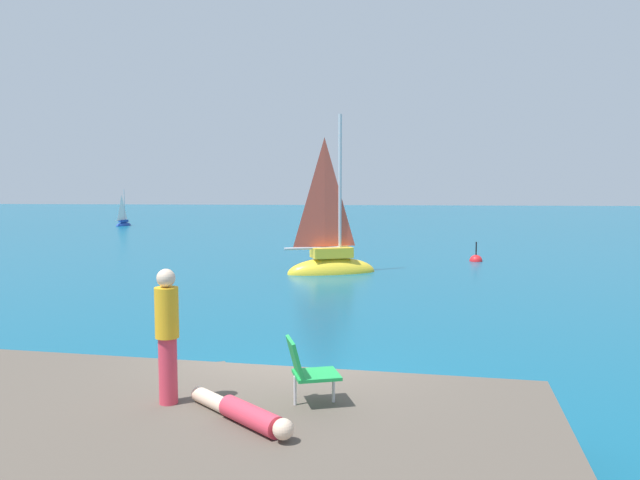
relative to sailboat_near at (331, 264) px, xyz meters
The scene contains 10 objects.
ground_plane 14.25m from the sailboat_near, 88.69° to the right, with size 160.00×160.00×0.00m, color #0F5675.
shore_ledge 17.03m from the sailboat_near, 91.54° to the right, with size 8.29×4.07×0.87m, color brown.
boulder_seaward 14.64m from the sailboat_near, 94.39° to the right, with size 0.71×0.56×0.39m, color brown.
boulder_inland 14.56m from the sailboat_near, 94.85° to the right, with size 1.57×1.25×0.86m, color #534B40.
sailboat_near is the anchor object (origin of this frame).
sailboat_far 29.45m from the sailboat_near, 126.75° to the left, with size 1.02×1.71×3.08m.
person_sunbather 17.25m from the sailboat_near, 89.41° to the right, with size 1.37×1.31×0.25m.
person_standing 16.76m from the sailboat_near, 92.92° to the right, with size 0.28×0.28×1.62m.
beach_chair 16.63m from the sailboat_near, 87.24° to the right, with size 0.71×0.63×0.80m.
marker_buoy 7.28m from the sailboat_near, 33.49° to the left, with size 0.56×0.56×1.13m.
Camera 1 is at (1.23, -9.63, 3.52)m, focal length 35.65 mm.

